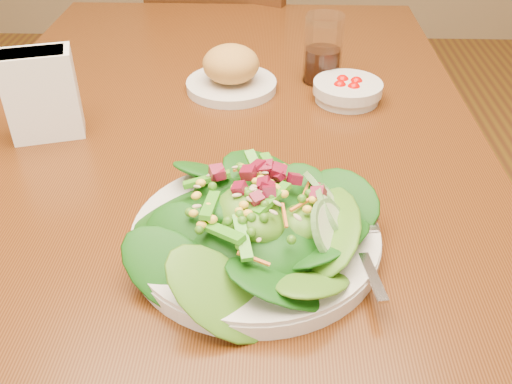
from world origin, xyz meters
TOP-DOWN VIEW (x-y plane):
  - dining_table at (0.00, 0.00)m, footprint 0.90×1.40m
  - chair_far at (-0.03, 0.90)m, footprint 0.62×0.62m
  - salad_plate at (0.09, -0.28)m, footprint 0.31×0.31m
  - bread_plate at (0.02, 0.17)m, footprint 0.17×0.17m
  - tomato_bowl at (0.23, 0.13)m, footprint 0.13×0.13m
  - drinking_glass at (0.19, 0.22)m, footprint 0.07×0.07m
  - napkin_holder at (-0.27, -0.01)m, footprint 0.12×0.09m

SIDE VIEW (x-z plane):
  - chair_far at x=-0.03m, z-range 0.03..1.04m
  - dining_table at x=0.00m, z-range 0.27..1.02m
  - tomato_bowl at x=0.23m, z-range 0.75..0.79m
  - salad_plate at x=0.09m, z-range 0.74..0.83m
  - bread_plate at x=0.02m, z-range 0.74..0.83m
  - drinking_glass at x=0.19m, z-range 0.74..0.87m
  - napkin_holder at x=-0.27m, z-range 0.75..0.90m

